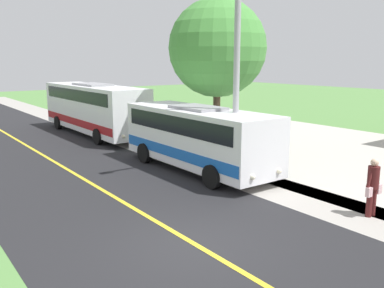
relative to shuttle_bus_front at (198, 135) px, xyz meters
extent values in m
plane|color=#548442|center=(4.50, 5.76, -1.51)|extent=(120.00, 120.00, 0.00)
cube|color=black|center=(4.50, 5.76, -1.51)|extent=(8.00, 100.00, 0.01)
cube|color=#9E9991|center=(-0.70, 5.76, -1.51)|extent=(2.40, 100.00, 0.01)
cube|color=gold|center=(4.50, 5.76, -1.50)|extent=(0.16, 100.00, 0.00)
cube|color=white|center=(0.00, 0.00, -0.03)|extent=(2.40, 7.91, 2.26)
cube|color=blue|center=(0.00, 0.00, -0.61)|extent=(2.44, 7.75, 0.44)
cube|color=black|center=(0.00, 0.00, 0.55)|extent=(2.44, 7.12, 0.70)
cube|color=gray|center=(0.00, 0.00, 1.16)|extent=(1.44, 2.37, 0.12)
cylinder|color=black|center=(-1.20, 2.45, -1.06)|extent=(0.25, 0.90, 0.90)
cylinder|color=black|center=(1.20, 2.45, -1.06)|extent=(0.25, 0.90, 0.90)
cylinder|color=black|center=(-1.20, -2.45, -1.06)|extent=(0.25, 0.90, 0.90)
cylinder|color=black|center=(1.20, -2.45, -1.06)|extent=(0.25, 0.90, 0.90)
sphere|color=#F2EACC|center=(-0.66, 3.97, -0.81)|extent=(0.20, 0.20, 0.20)
sphere|color=#F2EACC|center=(0.66, 3.97, -0.81)|extent=(0.20, 0.20, 0.20)
cube|color=white|center=(-0.02, -10.92, 0.21)|extent=(2.44, 10.65, 2.74)
cube|color=maroon|center=(-0.02, -10.92, -0.61)|extent=(2.48, 10.43, 0.44)
cube|color=black|center=(-0.02, -10.92, 1.03)|extent=(2.48, 9.58, 0.70)
cube|color=gray|center=(-0.02, -10.92, 1.64)|extent=(1.46, 3.19, 0.12)
cylinder|color=black|center=(-1.24, -7.62, -1.06)|extent=(0.25, 0.90, 0.90)
cylinder|color=black|center=(1.20, -7.62, -1.06)|extent=(0.25, 0.90, 0.90)
cylinder|color=black|center=(-1.24, -14.22, -1.06)|extent=(0.25, 0.90, 0.90)
cylinder|color=black|center=(1.20, -14.22, -1.06)|extent=(0.25, 0.90, 0.90)
sphere|color=#F2EACC|center=(-0.69, -5.57, -0.81)|extent=(0.20, 0.20, 0.20)
sphere|color=#F2EACC|center=(0.65, -5.57, -0.81)|extent=(0.20, 0.20, 0.20)
cylinder|color=#4C1919|center=(-1.03, 7.38, -1.08)|extent=(0.18, 0.18, 0.86)
cylinder|color=#4C1919|center=(-0.83, 7.38, -1.08)|extent=(0.18, 0.18, 0.86)
cylinder|color=#4C1919|center=(-0.93, 7.38, -0.31)|extent=(0.34, 0.34, 0.68)
sphere|color=beige|center=(-0.93, 7.38, 0.15)|extent=(0.23, 0.23, 0.23)
cylinder|color=#4C1919|center=(-1.11, 7.38, -0.27)|extent=(0.28, 0.10, 0.61)
cube|color=beige|center=(-1.19, 7.43, -0.70)|extent=(0.20, 0.12, 0.28)
cylinder|color=#4C1919|center=(-0.75, 7.38, -0.27)|extent=(0.28, 0.10, 0.61)
cube|color=beige|center=(-0.67, 7.43, -0.70)|extent=(0.20, 0.12, 0.28)
cylinder|color=#9E9EA3|center=(-0.50, 1.79, 2.23)|extent=(0.24, 0.24, 7.49)
cylinder|color=brown|center=(-2.90, -2.24, 0.19)|extent=(0.36, 0.36, 3.41)
sphere|color=#478C3D|center=(-2.90, -2.24, 3.70)|extent=(4.79, 4.79, 4.79)
camera|label=1|loc=(10.35, 13.63, 3.07)|focal=38.55mm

